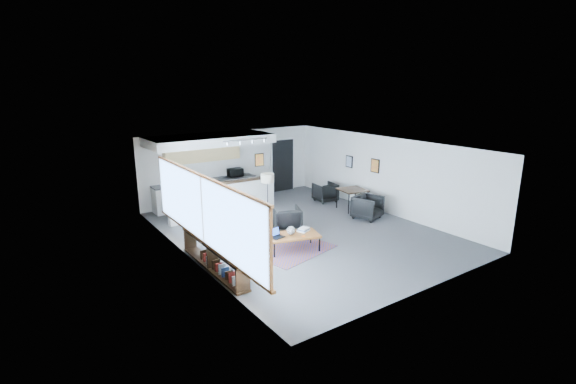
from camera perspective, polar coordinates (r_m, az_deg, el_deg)
room at (r=12.24m, az=1.78°, el=0.39°), size 7.02×9.02×2.62m
window at (r=9.78m, az=-11.57°, el=-2.65°), size 0.10×5.95×1.66m
console at (r=10.11m, az=-10.04°, el=-8.84°), size 0.35×3.00×0.80m
kitchenette at (r=14.78m, az=-10.58°, el=2.94°), size 4.20×1.96×2.60m
doorway at (r=17.11m, az=-0.79°, el=3.75°), size 1.10×0.12×2.15m
track_light at (r=13.52m, az=-5.79°, el=6.99°), size 1.60×0.07×0.15m
wall_art_lower at (r=14.73m, az=11.81°, el=3.53°), size 0.03×0.38×0.48m
wall_art_upper at (r=15.65m, az=8.37°, el=4.14°), size 0.03×0.34×0.44m
kilim_rug at (r=11.23m, az=0.73°, el=-7.92°), size 2.34×1.85×0.01m
coffee_table at (r=11.08m, az=0.74°, el=-6.00°), size 1.49×1.07×0.44m
laptop at (r=10.88m, az=-1.64°, el=-5.82°), size 0.37×0.32×0.24m
ceramic_pot at (r=11.03m, az=0.41°, el=-5.28°), size 0.23×0.23×0.23m
book_stack at (r=11.31m, az=2.14°, el=-5.15°), size 0.38×0.35×0.10m
coaster at (r=10.95m, az=2.13°, el=-6.07°), size 0.12×0.12×0.01m
armchair_left at (r=12.32m, az=-6.65°, el=-4.04°), size 0.96×0.94×0.77m
armchair_right at (r=12.42m, az=-0.21°, el=-3.65°), size 1.03×1.00×0.83m
floor_lamp at (r=13.44m, az=-2.83°, el=1.70°), size 0.52×0.52×1.50m
dining_table at (r=14.71m, az=8.80°, el=0.13°), size 1.00×1.00×0.73m
dining_chair_near at (r=13.89m, az=10.83°, el=-2.16°), size 0.86×0.83×0.72m
dining_chair_far at (r=15.68m, az=5.11°, el=-0.12°), size 0.71×0.68×0.66m
microwave at (r=15.72m, az=-7.25°, el=2.79°), size 0.55×0.32×0.37m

